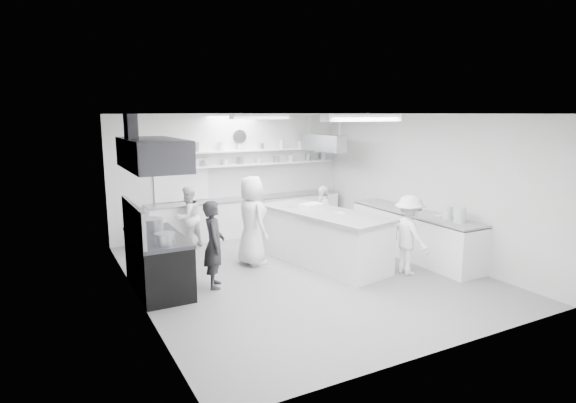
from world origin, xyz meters
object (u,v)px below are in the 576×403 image
back_counter (248,216)px  cook_back (188,217)px  stove (158,264)px  cook_stove (214,244)px  right_counter (414,235)px  prep_island (324,239)px

back_counter → cook_back: bearing=-163.6°
stove → cook_stove: (0.90, -0.34, 0.32)m
back_counter → cook_stove: 3.74m
right_counter → cook_stove: cook_stove is taller
right_counter → cook_back: 4.98m
right_counter → stove: bearing=173.5°
prep_island → cook_back: cook_back is taller
prep_island → cook_stove: (-2.39, -0.22, 0.26)m
stove → back_counter: size_ratio=0.36×
prep_island → cook_back: 3.20m
right_counter → cook_back: (-4.04, 2.90, 0.24)m
right_counter → prep_island: size_ratio=1.18×
back_counter → prep_island: size_ratio=1.79×
back_counter → right_counter: right_counter is taller
back_counter → cook_stove: bearing=-122.5°
stove → cook_stove: 1.01m
back_counter → prep_island: prep_island is taller
cook_stove → cook_back: bearing=11.7°
cook_back → back_counter: bearing=173.5°
stove → prep_island: (3.29, -0.12, 0.06)m
cook_stove → cook_back: size_ratio=1.09×
prep_island → cook_stove: 2.41m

